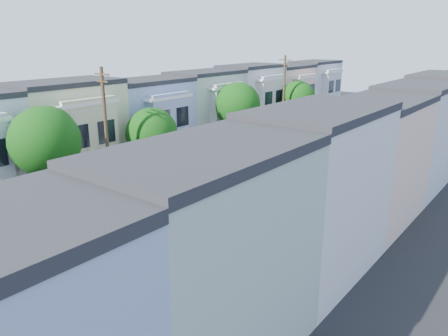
{
  "coord_description": "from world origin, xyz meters",
  "views": [
    {
      "loc": [
        20.51,
        -17.85,
        12.2
      ],
      "look_at": [
        0.03,
        8.29,
        2.2
      ],
      "focal_mm": 35.0,
      "sensor_mm": 36.0,
      "label": 1
    }
  ],
  "objects_px": {
    "tree_c": "(151,134)",
    "tree_far_r": "(400,117)",
    "utility_pole_near": "(106,134)",
    "parked_left_c": "(114,196)",
    "parked_right_c": "(338,166)",
    "fedex_truck": "(271,166)",
    "parked_left_b": "(16,229)",
    "parked_right_d": "(374,148)",
    "lead_sedan": "(331,155)",
    "parked_right_b": "(175,252)",
    "parked_left_d": "(201,168)",
    "parked_right_a": "(57,314)",
    "tree_d": "(237,105)",
    "tree_e": "(297,99)",
    "tree_b": "(44,142)",
    "utility_pole_far": "(284,98)"
  },
  "relations": [
    {
      "from": "tree_c",
      "to": "tree_far_r",
      "type": "relative_size",
      "value": 1.18
    },
    {
      "from": "tree_c",
      "to": "utility_pole_near",
      "type": "bearing_deg",
      "value": -89.97
    },
    {
      "from": "parked_left_c",
      "to": "parked_right_c",
      "type": "relative_size",
      "value": 0.84
    },
    {
      "from": "fedex_truck",
      "to": "parked_left_c",
      "type": "distance_m",
      "value": 13.38
    },
    {
      "from": "utility_pole_near",
      "to": "parked_left_b",
      "type": "relative_size",
      "value": 2.17
    },
    {
      "from": "utility_pole_near",
      "to": "parked_right_d",
      "type": "height_order",
      "value": "utility_pole_near"
    },
    {
      "from": "fedex_truck",
      "to": "tree_c",
      "type": "bearing_deg",
      "value": -139.47
    },
    {
      "from": "parked_right_c",
      "to": "tree_c",
      "type": "bearing_deg",
      "value": -127.46
    },
    {
      "from": "lead_sedan",
      "to": "tree_c",
      "type": "bearing_deg",
      "value": -110.61
    },
    {
      "from": "parked_right_c",
      "to": "utility_pole_near",
      "type": "bearing_deg",
      "value": -119.16
    },
    {
      "from": "tree_c",
      "to": "parked_right_d",
      "type": "bearing_deg",
      "value": 63.11
    },
    {
      "from": "parked_right_b",
      "to": "parked_right_d",
      "type": "bearing_deg",
      "value": 90.05
    },
    {
      "from": "parked_left_d",
      "to": "parked_left_c",
      "type": "bearing_deg",
      "value": -84.54
    },
    {
      "from": "tree_far_r",
      "to": "parked_left_b",
      "type": "distance_m",
      "value": 38.26
    },
    {
      "from": "utility_pole_near",
      "to": "fedex_truck",
      "type": "distance_m",
      "value": 13.92
    },
    {
      "from": "lead_sedan",
      "to": "parked_right_a",
      "type": "bearing_deg",
      "value": -77.37
    },
    {
      "from": "tree_d",
      "to": "tree_e",
      "type": "bearing_deg",
      "value": 90.0
    },
    {
      "from": "tree_b",
      "to": "parked_right_b",
      "type": "relative_size",
      "value": 1.74
    },
    {
      "from": "utility_pole_far",
      "to": "parked_right_c",
      "type": "relative_size",
      "value": 1.9
    },
    {
      "from": "parked_left_d",
      "to": "parked_right_b",
      "type": "relative_size",
      "value": 1.04
    },
    {
      "from": "tree_b",
      "to": "lead_sedan",
      "type": "xyz_separation_m",
      "value": [
        8.96,
        25.51,
        -4.8
      ]
    },
    {
      "from": "utility_pole_far",
      "to": "lead_sedan",
      "type": "height_order",
      "value": "utility_pole_far"
    },
    {
      "from": "utility_pole_far",
      "to": "fedex_truck",
      "type": "distance_m",
      "value": 17.28
    },
    {
      "from": "tree_b",
      "to": "fedex_truck",
      "type": "distance_m",
      "value": 18.22
    },
    {
      "from": "utility_pole_near",
      "to": "parked_right_b",
      "type": "bearing_deg",
      "value": -21.16
    },
    {
      "from": "fedex_truck",
      "to": "parked_left_c",
      "type": "xyz_separation_m",
      "value": [
        -6.34,
        -11.76,
        -0.79
      ]
    },
    {
      "from": "tree_e",
      "to": "parked_left_c",
      "type": "distance_m",
      "value": 30.35
    },
    {
      "from": "utility_pole_near",
      "to": "parked_right_b",
      "type": "xyz_separation_m",
      "value": [
        11.2,
        -4.33,
        -4.42
      ]
    },
    {
      "from": "tree_b",
      "to": "tree_c",
      "type": "distance_m",
      "value": 9.56
    },
    {
      "from": "tree_c",
      "to": "utility_pole_far",
      "type": "relative_size",
      "value": 0.66
    },
    {
      "from": "parked_left_c",
      "to": "parked_right_a",
      "type": "bearing_deg",
      "value": -51.8
    },
    {
      "from": "parked_right_d",
      "to": "tree_c",
      "type": "bearing_deg",
      "value": -115.04
    },
    {
      "from": "utility_pole_near",
      "to": "parked_right_a",
      "type": "distance_m",
      "value": 16.7
    },
    {
      "from": "parked_left_c",
      "to": "parked_left_d",
      "type": "xyz_separation_m",
      "value": [
        0.0,
        9.89,
        -0.08
      ]
    },
    {
      "from": "parked_left_b",
      "to": "parked_right_b",
      "type": "xyz_separation_m",
      "value": [
        9.8,
        3.98,
        -0.03
      ]
    },
    {
      "from": "utility_pole_far",
      "to": "parked_left_b",
      "type": "distance_m",
      "value": 34.62
    },
    {
      "from": "parked_left_c",
      "to": "parked_right_d",
      "type": "height_order",
      "value": "parked_left_c"
    },
    {
      "from": "tree_d",
      "to": "lead_sedan",
      "type": "distance_m",
      "value": 10.86
    },
    {
      "from": "utility_pole_near",
      "to": "parked_right_b",
      "type": "relative_size",
      "value": 2.2
    },
    {
      "from": "utility_pole_far",
      "to": "parked_left_b",
      "type": "xyz_separation_m",
      "value": [
        1.4,
        -34.31,
        -4.38
      ]
    },
    {
      "from": "fedex_truck",
      "to": "parked_right_d",
      "type": "distance_m",
      "value": 16.0
    },
    {
      "from": "tree_d",
      "to": "parked_right_a",
      "type": "bearing_deg",
      "value": -68.28
    },
    {
      "from": "tree_e",
      "to": "utility_pole_far",
      "type": "xyz_separation_m",
      "value": [
        0.0,
        -3.29,
        0.49
      ]
    },
    {
      "from": "parked_right_a",
      "to": "parked_right_d",
      "type": "height_order",
      "value": "parked_right_a"
    },
    {
      "from": "utility_pole_far",
      "to": "lead_sedan",
      "type": "xyz_separation_m",
      "value": [
        8.96,
        -5.5,
        -4.42
      ]
    },
    {
      "from": "tree_b",
      "to": "parked_left_d",
      "type": "height_order",
      "value": "tree_b"
    },
    {
      "from": "tree_b",
      "to": "parked_right_b",
      "type": "height_order",
      "value": "tree_b"
    },
    {
      "from": "tree_far_r",
      "to": "tree_b",
      "type": "bearing_deg",
      "value": -111.83
    },
    {
      "from": "parked_left_b",
      "to": "parked_right_d",
      "type": "height_order",
      "value": "parked_left_b"
    },
    {
      "from": "tree_far_r",
      "to": "parked_right_c",
      "type": "relative_size",
      "value": 1.07
    }
  ]
}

